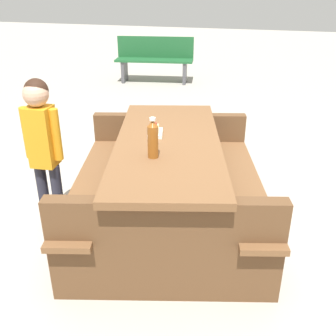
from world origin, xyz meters
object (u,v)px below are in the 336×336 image
Objects in this scene: picnic_table at (168,177)px; soda_bottle at (153,139)px; hotdog_tray at (155,131)px; child_in_coat at (42,137)px; park_bench_near at (155,59)px.

soda_bottle is (-0.32, 0.01, 0.43)m from picnic_table.
soda_bottle is at bearing -163.52° from hotdog_tray.
picnic_table is 0.37m from hotdog_tray.
park_bench_near is at bearing 9.04° from child_in_coat.
hotdog_tray is at bearing 58.00° from picnic_table.
park_bench_near is at bearing 18.38° from hotdog_tray.
soda_bottle is 0.18× the size of park_bench_near.
hotdog_tray is at bearing -161.62° from park_bench_near.
soda_bottle is 0.23× the size of child_in_coat.
hotdog_tray is 0.17× the size of child_in_coat.
soda_bottle reaches higher than park_bench_near.
hotdog_tray is 5.02m from park_bench_near.
picnic_table is at bearing -122.00° from hotdog_tray.
picnic_table is 10.36× the size of hotdog_tray.
picnic_table is 0.98m from child_in_coat.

